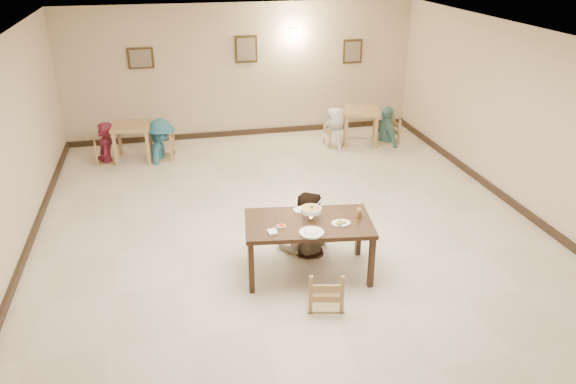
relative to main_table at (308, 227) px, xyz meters
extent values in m
plane|color=beige|center=(0.04, 1.16, -0.72)|extent=(10.00, 10.00, 0.00)
plane|color=white|center=(0.04, 1.16, 2.28)|extent=(10.00, 10.00, 0.00)
plane|color=beige|center=(0.04, 6.16, 0.78)|extent=(10.00, 0.00, 10.00)
plane|color=beige|center=(0.04, -3.84, 0.78)|extent=(10.00, 0.00, 10.00)
plane|color=beige|center=(-3.96, 1.16, 0.78)|extent=(0.00, 10.00, 10.00)
plane|color=beige|center=(4.04, 1.16, 0.78)|extent=(0.00, 10.00, 10.00)
cube|color=#2E2015|center=(0.04, 6.13, -0.66)|extent=(8.00, 0.06, 0.12)
cube|color=#2E2015|center=(-3.93, 1.16, -0.66)|extent=(0.06, 10.00, 0.12)
cube|color=#2E2015|center=(4.01, 1.16, -0.66)|extent=(0.06, 10.00, 0.12)
cube|color=#392813|center=(-2.16, 6.12, 1.18)|extent=(0.55, 0.03, 0.45)
cube|color=gray|center=(-2.16, 6.10, 1.18)|extent=(0.45, 0.01, 0.37)
cube|color=#392813|center=(0.14, 6.12, 1.28)|extent=(0.50, 0.03, 0.60)
cube|color=gray|center=(0.14, 6.10, 1.28)|extent=(0.41, 0.01, 0.49)
cube|color=#392813|center=(2.64, 6.12, 1.13)|extent=(0.45, 0.03, 0.55)
cube|color=gray|center=(2.64, 6.10, 1.13)|extent=(0.37, 0.01, 0.45)
cube|color=#FFD88C|center=(1.24, 6.12, 1.58)|extent=(0.16, 0.05, 0.22)
cube|color=#392212|center=(0.00, 0.00, 0.05)|extent=(1.82, 1.18, 0.06)
cube|color=#392212|center=(-0.84, -0.31, -0.35)|extent=(0.07, 0.07, 0.74)
cube|color=#392212|center=(0.73, -0.52, -0.35)|extent=(0.07, 0.07, 0.74)
cube|color=#392212|center=(-0.73, 0.52, -0.35)|extent=(0.07, 0.07, 0.74)
cube|color=#392212|center=(0.84, 0.31, -0.35)|extent=(0.07, 0.07, 0.74)
cube|color=tan|center=(0.10, 0.69, -0.25)|extent=(0.48, 0.48, 0.05)
cube|color=tan|center=(0.03, -0.74, -0.26)|extent=(0.47, 0.47, 0.05)
imported|color=gray|center=(0.13, 0.64, 0.21)|extent=(1.05, 0.90, 1.85)
torus|color=silver|center=(0.04, 0.04, 0.20)|extent=(0.22, 0.22, 0.01)
cylinder|color=silver|center=(0.04, 0.04, 0.10)|extent=(0.06, 0.06, 0.03)
cone|color=#FFA526|center=(0.04, 0.04, 0.14)|extent=(0.03, 0.03, 0.05)
cylinder|color=white|center=(0.04, 0.04, 0.23)|extent=(0.28, 0.28, 0.06)
cylinder|color=#C9822F|center=(0.04, 0.04, 0.26)|extent=(0.24, 0.24, 0.01)
sphere|color=#2D7223|center=(0.05, 0.03, 0.27)|extent=(0.04, 0.04, 0.04)
cylinder|color=silver|center=(0.15, 0.10, 0.28)|extent=(0.13, 0.08, 0.09)
cylinder|color=silver|center=(0.13, 0.09, 0.14)|extent=(0.01, 0.01, 0.13)
cylinder|color=silver|center=(-0.04, 0.09, 0.14)|extent=(0.01, 0.01, 0.13)
cylinder|color=silver|center=(0.04, -0.06, 0.14)|extent=(0.01, 0.01, 0.13)
cylinder|color=white|center=(0.01, 0.34, 0.09)|extent=(0.28, 0.28, 0.02)
ellipsoid|color=white|center=(0.01, 0.34, 0.10)|extent=(0.18, 0.16, 0.06)
cylinder|color=white|center=(-0.05, -0.33, 0.09)|extent=(0.32, 0.32, 0.02)
ellipsoid|color=white|center=(-0.05, -0.33, 0.10)|extent=(0.21, 0.18, 0.07)
cylinder|color=white|center=(0.40, -0.17, 0.09)|extent=(0.26, 0.26, 0.02)
sphere|color=#2D7223|center=(0.36, -0.24, 0.12)|extent=(0.04, 0.04, 0.04)
cylinder|color=white|center=(-0.39, -0.07, 0.09)|extent=(0.12, 0.12, 0.02)
cylinder|color=#B31C00|center=(-0.39, -0.07, 0.10)|extent=(0.09, 0.09, 0.01)
cube|color=white|center=(-0.54, -0.21, 0.10)|extent=(0.12, 0.15, 0.03)
cube|color=silver|center=(-0.49, -0.14, 0.09)|extent=(0.02, 0.15, 0.01)
cube|color=silver|center=(-0.47, -0.14, 0.09)|extent=(0.02, 0.15, 0.01)
cylinder|color=white|center=(0.69, -0.05, 0.16)|extent=(0.08, 0.08, 0.15)
cylinder|color=orange|center=(0.69, -0.05, 0.14)|extent=(0.07, 0.07, 0.11)
cube|color=tan|center=(-2.45, 5.03, 0.02)|extent=(0.83, 0.83, 0.06)
cube|color=tan|center=(-2.80, 4.73, -0.36)|extent=(0.07, 0.07, 0.71)
cube|color=tan|center=(-2.16, 4.67, -0.36)|extent=(0.07, 0.07, 0.71)
cube|color=tan|center=(-2.75, 5.38, -0.36)|extent=(0.07, 0.07, 0.71)
cube|color=tan|center=(-2.10, 5.32, -0.36)|extent=(0.07, 0.07, 0.71)
cube|color=tan|center=(2.53, 5.01, 0.03)|extent=(0.98, 0.98, 0.06)
cube|color=tan|center=(2.12, 4.81, -0.36)|extent=(0.07, 0.07, 0.71)
cube|color=tan|center=(2.73, 4.59, -0.36)|extent=(0.07, 0.07, 0.71)
cube|color=tan|center=(2.34, 5.43, -0.36)|extent=(0.07, 0.07, 0.71)
cube|color=tan|center=(2.95, 5.21, -0.36)|extent=(0.07, 0.07, 0.71)
cube|color=tan|center=(-3.02, 5.03, -0.30)|extent=(0.43, 0.43, 0.05)
cube|color=tan|center=(-1.89, 4.99, -0.23)|extent=(0.49, 0.49, 0.05)
cube|color=tan|center=(1.93, 5.00, -0.30)|extent=(0.43, 0.43, 0.05)
cube|color=tan|center=(3.14, 4.95, -0.23)|extent=(0.50, 0.50, 0.05)
imported|color=maroon|center=(-3.02, 5.03, 0.13)|extent=(0.43, 0.63, 1.70)
imported|color=teal|center=(-1.89, 4.99, 0.14)|extent=(0.80, 1.19, 1.71)
imported|color=silver|center=(1.93, 5.00, 0.14)|extent=(0.57, 0.85, 1.72)
imported|color=#5C9B91|center=(3.14, 4.95, 0.11)|extent=(0.49, 1.00, 1.64)
camera|label=1|loc=(-1.74, -6.46, 3.56)|focal=35.00mm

